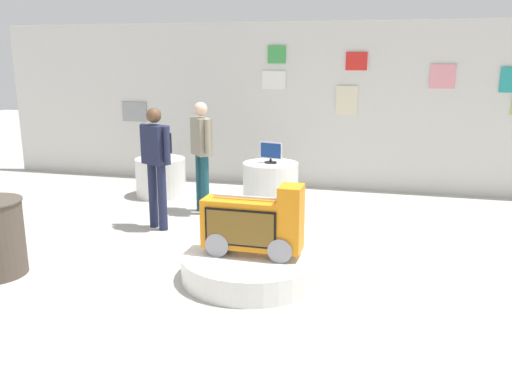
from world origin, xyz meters
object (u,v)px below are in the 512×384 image
tv_on_center_rear (159,144)px  shopper_browsing_rear (202,149)px  display_pedestal_left_rear (270,182)px  display_pedestal_center_rear (161,177)px  shopper_browsing_near_truck (156,159)px  main_display_pedestal (252,266)px  tv_on_left_rear (271,152)px  novelty_firetruck_tv (254,226)px

tv_on_center_rear → shopper_browsing_rear: (1.03, -0.78, 0.09)m
display_pedestal_left_rear → display_pedestal_center_rear: size_ratio=1.07×
shopper_browsing_near_truck → display_pedestal_center_rear: bearing=112.8°
shopper_browsing_rear → shopper_browsing_near_truck: bearing=-110.1°
main_display_pedestal → tv_on_left_rear: size_ratio=3.95×
novelty_firetruck_tv → tv_on_left_rear: (-0.52, 3.10, 0.24)m
tv_on_left_rear → shopper_browsing_near_truck: 2.13m
display_pedestal_center_rear → shopper_browsing_near_truck: shopper_browsing_near_truck is taller
main_display_pedestal → novelty_firetruck_tv: (0.02, -0.01, 0.45)m
novelty_firetruck_tv → shopper_browsing_rear: bearing=121.6°
tv_on_center_rear → shopper_browsing_rear: 1.30m
display_pedestal_center_rear → shopper_browsing_rear: (1.03, -0.78, 0.66)m
shopper_browsing_rear → display_pedestal_center_rear: bearing=142.8°
display_pedestal_left_rear → shopper_browsing_near_truck: bearing=-123.9°
novelty_firetruck_tv → tv_on_left_rear: novelty_firetruck_tv is taller
novelty_firetruck_tv → tv_on_center_rear: tv_on_center_rear is taller
display_pedestal_left_rear → display_pedestal_center_rear: same height
novelty_firetruck_tv → display_pedestal_center_rear: bearing=128.6°
tv_on_left_rear → shopper_browsing_rear: bearing=-134.9°
display_pedestal_center_rear → shopper_browsing_rear: bearing=-37.2°
main_display_pedestal → novelty_firetruck_tv: bearing=-19.3°
novelty_firetruck_tv → display_pedestal_left_rear: 3.16m
display_pedestal_center_rear → tv_on_center_rear: 0.57m
tv_on_left_rear → shopper_browsing_rear: shopper_browsing_rear is taller
shopper_browsing_rear → main_display_pedestal: bearing=-58.7°
main_display_pedestal → tv_on_left_rear: bearing=99.2°
display_pedestal_left_rear → shopper_browsing_near_truck: size_ratio=0.54×
main_display_pedestal → display_pedestal_center_rear: size_ratio=1.81×
main_display_pedestal → shopper_browsing_rear: 2.75m
shopper_browsing_near_truck → shopper_browsing_rear: size_ratio=1.00×
shopper_browsing_near_truck → tv_on_left_rear: bearing=56.0°
novelty_firetruck_tv → display_pedestal_center_rear: novelty_firetruck_tv is taller
novelty_firetruck_tv → shopper_browsing_rear: 2.66m
display_pedestal_left_rear → tv_on_left_rear: (0.00, -0.00, 0.50)m
tv_on_center_rear → shopper_browsing_rear: shopper_browsing_rear is taller
tv_on_center_rear → shopper_browsing_rear: size_ratio=0.29×
main_display_pedestal → shopper_browsing_near_truck: shopper_browsing_near_truck is taller
main_display_pedestal → novelty_firetruck_tv: 0.45m
display_pedestal_center_rear → shopper_browsing_rear: size_ratio=0.50×
tv_on_left_rear → main_display_pedestal: bearing=-80.8°
tv_on_left_rear → shopper_browsing_near_truck: size_ratio=0.23×
main_display_pedestal → display_pedestal_center_rear: bearing=128.4°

